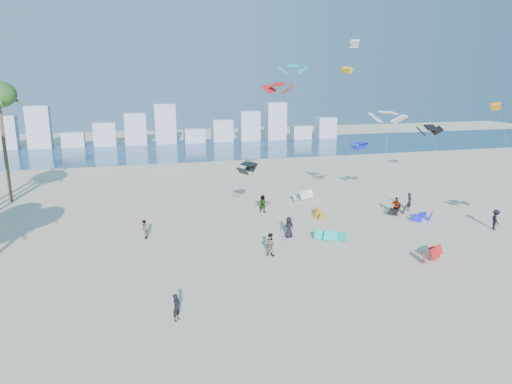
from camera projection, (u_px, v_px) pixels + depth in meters
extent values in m
plane|color=beige|center=(285.00, 355.00, 23.39)|extent=(220.00, 220.00, 0.00)
plane|color=navy|center=(163.00, 150.00, 90.76)|extent=(220.00, 220.00, 0.00)
imported|color=black|center=(177.00, 307.00, 26.60)|extent=(0.66, 0.71, 1.62)
imported|color=gray|center=(270.00, 244.00, 36.46)|extent=(1.12, 1.12, 1.83)
imported|color=black|center=(289.00, 227.00, 40.57)|extent=(0.96, 0.68, 1.85)
imported|color=gray|center=(396.00, 206.00, 47.27)|extent=(1.16, 1.01, 1.88)
imported|color=black|center=(496.00, 220.00, 42.70)|extent=(1.12, 1.40, 1.90)
imported|color=gray|center=(263.00, 204.00, 48.35)|extent=(1.68, 1.48, 1.84)
imported|color=black|center=(409.00, 202.00, 49.02)|extent=(0.82, 0.74, 1.89)
imported|color=gray|center=(144.00, 230.00, 40.24)|extent=(0.64, 0.82, 1.68)
cylinder|color=#595959|center=(268.00, 204.00, 39.60)|extent=(2.38, 4.67, 6.26)
cylinder|color=#595959|center=(385.00, 178.00, 39.56)|extent=(1.86, 3.29, 10.66)
cylinder|color=#595959|center=(378.00, 184.00, 44.84)|extent=(1.31, 5.87, 7.27)
cylinder|color=#595959|center=(288.00, 154.00, 44.91)|extent=(0.77, 4.55, 12.98)
cylinder|color=#595959|center=(345.00, 135.00, 52.53)|extent=(2.61, 5.71, 14.81)
cylinder|color=#595959|center=(303.00, 132.00, 53.89)|extent=(1.77, 3.55, 15.02)
cylinder|color=#595959|center=(512.00, 157.00, 48.98)|extent=(1.06, 5.23, 10.99)
cylinder|color=#595959|center=(445.00, 182.00, 40.88)|extent=(2.12, 2.39, 9.39)
cylinder|color=#595959|center=(356.00, 117.00, 57.33)|extent=(0.35, 2.07, 18.00)
cylinder|color=brown|center=(5.00, 149.00, 51.39)|extent=(0.40, 0.40, 11.89)
cube|color=#9EADBF|center=(5.00, 132.00, 91.54)|extent=(4.40, 3.00, 6.60)
cube|color=#9EADBF|center=(39.00, 127.00, 92.96)|extent=(4.40, 3.00, 8.40)
cube|color=#9EADBF|center=(73.00, 139.00, 95.23)|extent=(4.40, 3.00, 3.00)
cube|color=#9EADBF|center=(105.00, 134.00, 96.65)|extent=(4.40, 3.00, 4.80)
cube|color=#9EADBF|center=(135.00, 129.00, 98.07)|extent=(4.40, 3.00, 6.60)
cube|color=#9EADBF|center=(165.00, 124.00, 99.50)|extent=(4.40, 3.00, 8.40)
cube|color=#9EADBF|center=(194.00, 136.00, 101.76)|extent=(4.40, 3.00, 3.00)
cube|color=#9EADBF|center=(222.00, 131.00, 103.18)|extent=(4.40, 3.00, 4.80)
cube|color=#9EADBF|center=(249.00, 126.00, 104.61)|extent=(4.40, 3.00, 6.60)
cube|color=#9EADBF|center=(276.00, 121.00, 106.03)|extent=(4.40, 3.00, 8.40)
cube|color=#9EADBF|center=(301.00, 132.00, 108.29)|extent=(4.40, 3.00, 3.00)
cube|color=#9EADBF|center=(326.00, 128.00, 109.72)|extent=(4.40, 3.00, 4.80)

